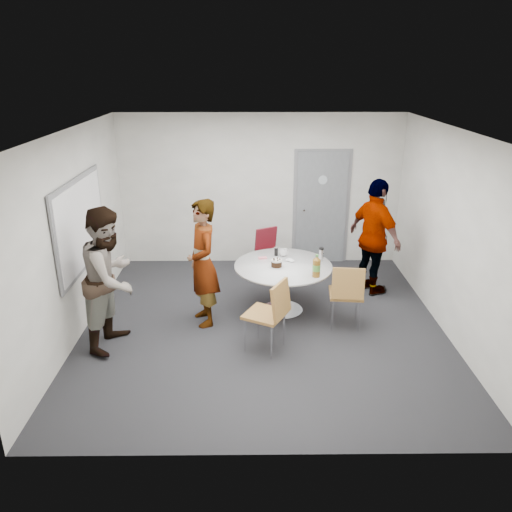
{
  "coord_description": "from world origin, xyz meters",
  "views": [
    {
      "loc": [
        -0.17,
        -6.23,
        3.47
      ],
      "look_at": [
        -0.1,
        0.25,
        0.96
      ],
      "focal_mm": 35.0,
      "sensor_mm": 36.0,
      "label": 1
    }
  ],
  "objects_px": {
    "door": "(321,208)",
    "chair_near_left": "(272,309)",
    "table": "(285,271)",
    "chair_near_right": "(347,290)",
    "person_left": "(111,278)",
    "person_right": "(375,238)",
    "chair_far": "(269,249)",
    "whiteboard": "(81,224)",
    "person_main": "(203,263)"
  },
  "relations": [
    {
      "from": "table",
      "to": "chair_far",
      "type": "height_order",
      "value": "table"
    },
    {
      "from": "whiteboard",
      "to": "chair_far",
      "type": "xyz_separation_m",
      "value": [
        2.6,
        1.5,
        -0.91
      ]
    },
    {
      "from": "table",
      "to": "person_right",
      "type": "relative_size",
      "value": 0.76
    },
    {
      "from": "person_left",
      "to": "person_right",
      "type": "relative_size",
      "value": 1.0
    },
    {
      "from": "chair_near_right",
      "to": "chair_far",
      "type": "bearing_deg",
      "value": 125.18
    },
    {
      "from": "chair_near_right",
      "to": "chair_far",
      "type": "relative_size",
      "value": 1.08
    },
    {
      "from": "chair_far",
      "to": "person_left",
      "type": "relative_size",
      "value": 0.47
    },
    {
      "from": "chair_far",
      "to": "table",
      "type": "bearing_deg",
      "value": 70.0
    },
    {
      "from": "door",
      "to": "chair_near_left",
      "type": "bearing_deg",
      "value": -107.88
    },
    {
      "from": "whiteboard",
      "to": "chair_near_right",
      "type": "height_order",
      "value": "whiteboard"
    },
    {
      "from": "whiteboard",
      "to": "person_right",
      "type": "relative_size",
      "value": 1.02
    },
    {
      "from": "whiteboard",
      "to": "chair_near_right",
      "type": "relative_size",
      "value": 2.01
    },
    {
      "from": "table",
      "to": "person_left",
      "type": "bearing_deg",
      "value": -158.78
    },
    {
      "from": "table",
      "to": "chair_near_right",
      "type": "height_order",
      "value": "table"
    },
    {
      "from": "door",
      "to": "chair_near_right",
      "type": "xyz_separation_m",
      "value": [
        0.04,
        -2.56,
        -0.45
      ]
    },
    {
      "from": "chair_far",
      "to": "person_main",
      "type": "xyz_separation_m",
      "value": [
        -0.97,
        -1.56,
        0.36
      ]
    },
    {
      "from": "chair_near_left",
      "to": "chair_near_right",
      "type": "bearing_deg",
      "value": -33.13
    },
    {
      "from": "door",
      "to": "chair_near_left",
      "type": "xyz_separation_m",
      "value": [
        -1.01,
        -3.13,
        -0.43
      ]
    },
    {
      "from": "person_left",
      "to": "whiteboard",
      "type": "bearing_deg",
      "value": 51.36
    },
    {
      "from": "door",
      "to": "chair_near_right",
      "type": "height_order",
      "value": "door"
    },
    {
      "from": "chair_near_right",
      "to": "person_right",
      "type": "distance_m",
      "value": 1.38
    },
    {
      "from": "table",
      "to": "chair_far",
      "type": "relative_size",
      "value": 1.61
    },
    {
      "from": "chair_near_right",
      "to": "chair_far",
      "type": "xyz_separation_m",
      "value": [
        -1.0,
        1.77,
        -0.04
      ]
    },
    {
      "from": "chair_near_right",
      "to": "person_main",
      "type": "xyz_separation_m",
      "value": [
        -1.97,
        0.21,
        0.32
      ]
    },
    {
      "from": "door",
      "to": "table",
      "type": "distance_m",
      "value": 2.21
    },
    {
      "from": "whiteboard",
      "to": "table",
      "type": "height_order",
      "value": "whiteboard"
    },
    {
      "from": "person_left",
      "to": "chair_near_right",
      "type": "bearing_deg",
      "value": -70.71
    },
    {
      "from": "chair_near_left",
      "to": "person_main",
      "type": "bearing_deg",
      "value": 77.67
    },
    {
      "from": "door",
      "to": "chair_near_left",
      "type": "height_order",
      "value": "door"
    },
    {
      "from": "person_main",
      "to": "table",
      "type": "bearing_deg",
      "value": 85.58
    },
    {
      "from": "door",
      "to": "chair_near_right",
      "type": "bearing_deg",
      "value": -89.19
    },
    {
      "from": "table",
      "to": "chair_far",
      "type": "bearing_deg",
      "value": 98.39
    },
    {
      "from": "chair_far",
      "to": "chair_near_left",
      "type": "bearing_deg",
      "value": 60.45
    },
    {
      "from": "chair_near_right",
      "to": "person_right",
      "type": "xyz_separation_m",
      "value": [
        0.62,
        1.18,
        0.35
      ]
    },
    {
      "from": "door",
      "to": "chair_far",
      "type": "distance_m",
      "value": 1.33
    },
    {
      "from": "table",
      "to": "chair_near_right",
      "type": "distance_m",
      "value": 0.97
    },
    {
      "from": "person_main",
      "to": "person_left",
      "type": "distance_m",
      "value": 1.25
    },
    {
      "from": "chair_near_right",
      "to": "person_main",
      "type": "relative_size",
      "value": 0.53
    },
    {
      "from": "door",
      "to": "whiteboard",
      "type": "xyz_separation_m",
      "value": [
        -3.56,
        -2.28,
        0.42
      ]
    },
    {
      "from": "door",
      "to": "chair_near_left",
      "type": "relative_size",
      "value": 2.18
    },
    {
      "from": "table",
      "to": "whiteboard",
      "type": "bearing_deg",
      "value": -174.95
    },
    {
      "from": "chair_near_left",
      "to": "person_right",
      "type": "xyz_separation_m",
      "value": [
        1.67,
        1.76,
        0.33
      ]
    },
    {
      "from": "person_left",
      "to": "door",
      "type": "bearing_deg",
      "value": -33.67
    },
    {
      "from": "whiteboard",
      "to": "person_left",
      "type": "height_order",
      "value": "whiteboard"
    },
    {
      "from": "person_main",
      "to": "person_right",
      "type": "distance_m",
      "value": 2.77
    },
    {
      "from": "chair_near_left",
      "to": "chair_near_right",
      "type": "height_order",
      "value": "chair_near_left"
    },
    {
      "from": "whiteboard",
      "to": "person_main",
      "type": "relative_size",
      "value": 1.05
    },
    {
      "from": "table",
      "to": "person_right",
      "type": "distance_m",
      "value": 1.61
    },
    {
      "from": "chair_near_left",
      "to": "person_left",
      "type": "xyz_separation_m",
      "value": [
        -2.04,
        0.21,
        0.34
      ]
    },
    {
      "from": "table",
      "to": "chair_near_right",
      "type": "xyz_separation_m",
      "value": [
        0.81,
        -0.52,
        -0.06
      ]
    }
  ]
}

